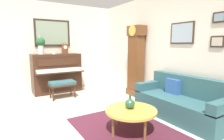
% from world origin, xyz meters
% --- Properties ---
extents(ground_plane, '(6.40, 6.00, 0.10)m').
position_xyz_m(ground_plane, '(0.00, 0.00, -0.05)').
color(ground_plane, beige).
extents(wall_left, '(0.13, 4.90, 2.80)m').
position_xyz_m(wall_left, '(-2.60, 0.01, 1.41)').
color(wall_left, silver).
rests_on(wall_left, ground_plane).
extents(wall_back, '(5.30, 0.13, 2.80)m').
position_xyz_m(wall_back, '(0.02, 2.40, 1.40)').
color(wall_back, silver).
rests_on(wall_back, ground_plane).
extents(area_rug, '(2.10, 1.50, 0.01)m').
position_xyz_m(area_rug, '(1.05, 0.59, 0.00)').
color(area_rug, '#4C1E2D').
rests_on(area_rug, ground_plane).
extents(piano, '(0.87, 1.44, 1.20)m').
position_xyz_m(piano, '(-2.23, 0.28, 0.61)').
color(piano, '#3D2316').
rests_on(piano, ground_plane).
extents(piano_bench, '(0.42, 0.70, 0.48)m').
position_xyz_m(piano_bench, '(-1.46, 0.21, 0.41)').
color(piano_bench, '#3D2316').
rests_on(piano_bench, ground_plane).
extents(grandfather_clock, '(0.52, 0.34, 2.03)m').
position_xyz_m(grandfather_clock, '(-0.63, 2.15, 0.96)').
color(grandfather_clock, brown).
rests_on(grandfather_clock, ground_plane).
extents(couch, '(1.90, 0.80, 0.84)m').
position_xyz_m(couch, '(1.14, 1.91, 0.31)').
color(couch, '#2D565B').
rests_on(couch, ground_plane).
extents(coffee_table, '(0.88, 0.88, 0.41)m').
position_xyz_m(coffee_table, '(1.11, 0.62, 0.38)').
color(coffee_table, gold).
rests_on(coffee_table, ground_plane).
extents(mantel_clock, '(0.13, 0.18, 0.38)m').
position_xyz_m(mantel_clock, '(-2.23, 0.56, 1.37)').
color(mantel_clock, brown).
rests_on(mantel_clock, piano).
extents(flower_vase, '(0.26, 0.26, 0.58)m').
position_xyz_m(flower_vase, '(-2.23, -0.16, 1.52)').
color(flower_vase, silver).
rests_on(flower_vase, piano).
extents(teacup, '(0.12, 0.12, 0.06)m').
position_xyz_m(teacup, '(-2.13, 0.19, 1.23)').
color(teacup, white).
rests_on(teacup, piano).
extents(green_jug, '(0.17, 0.17, 0.24)m').
position_xyz_m(green_jug, '(1.07, 0.63, 0.49)').
color(green_jug, '#234C33').
rests_on(green_jug, coffee_table).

